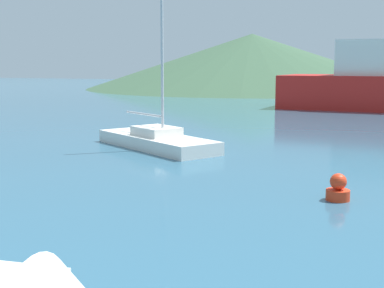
{
  "coord_description": "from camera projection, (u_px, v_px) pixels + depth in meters",
  "views": [
    {
      "loc": [
        5.17,
        -2.12,
        3.77
      ],
      "look_at": [
        -0.8,
        14.0,
        1.2
      ],
      "focal_mm": 50.0,
      "sensor_mm": 36.0,
      "label": 1
    }
  ],
  "objects": [
    {
      "name": "sailboat_inner",
      "position": [
        156.0,
        140.0,
        24.22
      ],
      "size": [
        7.01,
        5.6,
        7.64
      ],
      "rotation": [
        0.0,
        0.0,
        -0.57
      ],
      "color": "white",
      "rests_on": "ground_plane"
    },
    {
      "name": "hill_west",
      "position": [
        252.0,
        61.0,
        83.69
      ],
      "size": [
        51.51,
        51.51,
        8.46
      ],
      "color": "#38563D",
      "rests_on": "ground_plane"
    },
    {
      "name": "buoy_marker",
      "position": [
        338.0,
        189.0,
        14.91
      ],
      "size": [
        0.67,
        0.67,
        0.76
      ],
      "color": "red",
      "rests_on": "ground_plane"
    }
  ]
}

